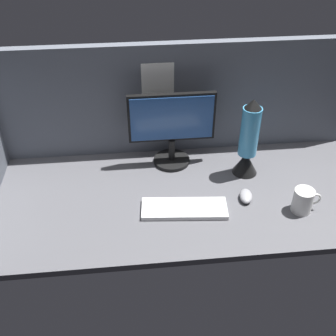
# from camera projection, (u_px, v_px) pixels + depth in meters

# --- Properties ---
(ground_plane) EXTENTS (1.80, 0.80, 0.03)m
(ground_plane) POSITION_uv_depth(u_px,v_px,m) (184.00, 195.00, 1.92)
(ground_plane) COLOR #515156
(cubicle_wall_back) EXTENTS (1.80, 0.06, 0.57)m
(cubicle_wall_back) POSITION_uv_depth(u_px,v_px,m) (176.00, 99.00, 2.04)
(cubicle_wall_back) COLOR #565B66
(cubicle_wall_back) RESTS_ON ground_plane
(monitor) EXTENTS (0.41, 0.18, 0.37)m
(monitor) POSITION_uv_depth(u_px,v_px,m) (172.00, 126.00, 1.98)
(monitor) COLOR black
(monitor) RESTS_ON ground_plane
(keyboard) EXTENTS (0.38, 0.16, 0.02)m
(keyboard) POSITION_uv_depth(u_px,v_px,m) (184.00, 209.00, 1.80)
(keyboard) COLOR silver
(keyboard) RESTS_ON ground_plane
(mouse) EXTENTS (0.07, 0.11, 0.03)m
(mouse) POSITION_uv_depth(u_px,v_px,m) (246.00, 196.00, 1.86)
(mouse) COLOR #99999E
(mouse) RESTS_ON ground_plane
(mug_ceramic_white) EXTENTS (0.12, 0.09, 0.11)m
(mug_ceramic_white) POSITION_uv_depth(u_px,v_px,m) (303.00, 201.00, 1.78)
(mug_ceramic_white) COLOR white
(mug_ceramic_white) RESTS_ON ground_plane
(lava_lamp) EXTENTS (0.12, 0.12, 0.39)m
(lava_lamp) POSITION_uv_depth(u_px,v_px,m) (248.00, 144.00, 1.93)
(lava_lamp) COLOR black
(lava_lamp) RESTS_ON ground_plane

